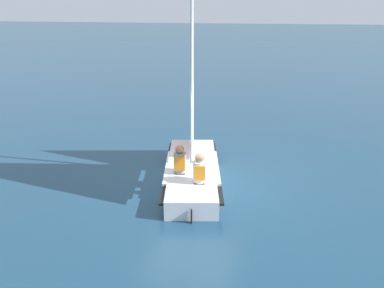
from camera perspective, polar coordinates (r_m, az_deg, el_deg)
ground_plane at (r=9.84m, az=-0.00°, el=-5.71°), size 260.00×260.00×0.00m
sailboat_main at (r=9.50m, az=-0.00°, el=-1.29°), size 2.41×4.11×5.91m
sailor_helm at (r=9.22m, az=-1.85°, el=-3.31°), size 0.37×0.40×1.16m
sailor_crew at (r=8.71m, az=1.14°, el=-4.72°), size 0.37×0.40×1.16m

